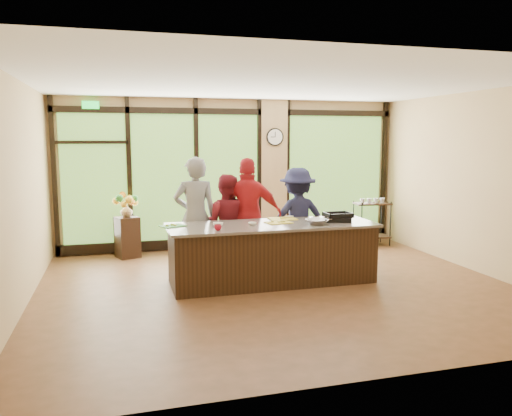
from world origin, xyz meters
TOP-DOWN VIEW (x-y plane):
  - floor at (0.00, 0.00)m, footprint 7.00×7.00m
  - ceiling at (0.00, 0.00)m, footprint 7.00×7.00m
  - back_wall at (0.00, 3.00)m, footprint 7.00×0.00m
  - left_wall at (-3.50, 0.00)m, footprint 0.00×6.00m
  - right_wall at (3.50, 0.00)m, footprint 0.00×6.00m
  - window_wall at (0.16, 2.95)m, footprint 6.90×0.12m
  - island_base at (0.00, 0.30)m, footprint 3.10×1.00m
  - countertop at (0.00, 0.30)m, footprint 3.20×1.10m
  - wall_clock at (0.85, 2.87)m, footprint 0.36×0.04m
  - cook_left at (-1.07, 1.07)m, footprint 0.73×0.50m
  - cook_midleft at (-0.55, 1.16)m, footprint 0.97×0.87m
  - cook_midright at (-0.17, 1.09)m, footprint 1.20×0.79m
  - cook_right at (0.69, 1.04)m, footprint 1.13×0.66m
  - roasting_pan at (1.07, 0.24)m, footprint 0.50×0.44m
  - mixing_bowl at (0.64, 0.07)m, footprint 0.36×0.36m
  - cutting_board_left at (-1.50, 0.48)m, footprint 0.43×0.38m
  - cutting_board_center at (0.12, 0.35)m, footprint 0.42×0.35m
  - cutting_board_right at (0.29, 0.68)m, footprint 0.43×0.32m
  - prep_bowl_near at (-0.84, 0.33)m, footprint 0.19×0.19m
  - prep_bowl_mid at (-0.32, 0.27)m, footprint 0.16×0.16m
  - prep_bowl_far at (0.46, 0.79)m, footprint 0.16×0.16m
  - red_ramekin at (-0.91, -0.03)m, footprint 0.12×0.12m
  - flower_stand at (-2.13, 2.58)m, footprint 0.49×0.49m
  - flower_vase at (-2.13, 2.58)m, footprint 0.25×0.25m
  - bar_cart at (2.81, 2.34)m, footprint 0.77×0.50m

SIDE VIEW (x-z plane):
  - floor at x=0.00m, z-range 0.00..0.00m
  - flower_stand at x=-2.13m, z-range 0.00..0.77m
  - island_base at x=0.00m, z-range 0.00..0.88m
  - bar_cart at x=2.81m, z-range 0.10..1.09m
  - cook_midleft at x=-0.55m, z-range 0.00..1.63m
  - cook_right at x=0.69m, z-range 0.00..1.73m
  - flower_vase at x=-2.13m, z-range 0.77..1.01m
  - countertop at x=0.00m, z-range 0.88..0.92m
  - cutting_board_left at x=-1.50m, z-range 0.92..0.93m
  - cutting_board_center at x=0.12m, z-range 0.92..0.93m
  - cutting_board_right at x=0.29m, z-range 0.92..0.93m
  - prep_bowl_far at x=0.46m, z-range 0.92..0.95m
  - prep_bowl_mid at x=-0.32m, z-range 0.92..0.96m
  - prep_bowl_near at x=-0.84m, z-range 0.92..0.97m
  - cook_midright at x=-0.17m, z-range 0.00..1.90m
  - roasting_pan at x=1.07m, z-range 0.92..0.99m
  - mixing_bowl at x=0.64m, z-range 0.92..1.00m
  - red_ramekin at x=-0.91m, z-range 0.92..1.00m
  - cook_left at x=-1.07m, z-range 0.00..1.93m
  - window_wall at x=0.16m, z-range -0.11..2.89m
  - back_wall at x=0.00m, z-range -2.00..5.00m
  - left_wall at x=-3.50m, z-range -1.50..4.50m
  - right_wall at x=3.50m, z-range -1.50..4.50m
  - wall_clock at x=0.85m, z-range 2.07..2.43m
  - ceiling at x=0.00m, z-range 3.00..3.00m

